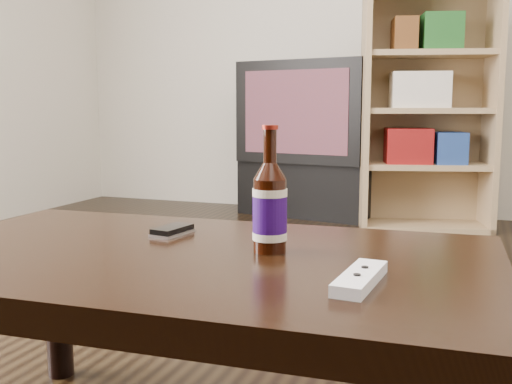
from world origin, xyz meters
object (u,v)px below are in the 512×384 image
(tv_stand, at_px, (312,187))
(phone, at_px, (172,231))
(beer_bottle, at_px, (270,208))
(remote, at_px, (360,278))
(bookshelf, at_px, (425,106))
(tv, at_px, (313,112))
(coffee_table, at_px, (191,282))

(tv_stand, height_order, phone, phone)
(beer_bottle, height_order, remote, beer_bottle)
(remote, bearing_deg, tv_stand, 110.39)
(tv_stand, relative_size, bookshelf, 0.65)
(tv, xyz_separation_m, phone, (0.42, -2.88, -0.26))
(coffee_table, distance_m, beer_bottle, 0.22)
(tv, bearing_deg, beer_bottle, -66.57)
(tv_stand, distance_m, tv, 0.53)
(tv, xyz_separation_m, bookshelf, (0.77, -0.23, 0.04))
(tv_stand, height_order, remote, remote)
(coffee_table, relative_size, beer_bottle, 4.85)
(phone, height_order, remote, remote)
(coffee_table, distance_m, phone, 0.20)
(phone, xyz_separation_m, remote, (0.49, -0.25, 0.00))
(coffee_table, height_order, phone, phone)
(beer_bottle, bearing_deg, tv_stand, 103.09)
(bookshelf, height_order, phone, bookshelf)
(tv, bearing_deg, phone, -71.37)
(phone, bearing_deg, coffee_table, -41.86)
(tv_stand, bearing_deg, coffee_table, -69.55)
(beer_bottle, xyz_separation_m, phone, (-0.27, 0.08, -0.08))
(remote, bearing_deg, tv, 110.40)
(tv_stand, xyz_separation_m, remote, (0.91, -3.13, 0.28))
(tv_stand, distance_m, phone, 2.92)
(tv_stand, distance_m, bookshelf, 0.99)
(coffee_table, bearing_deg, tv_stand, 100.12)
(tv, distance_m, bookshelf, 0.81)
(tv, height_order, bookshelf, bookshelf)
(remote, bearing_deg, bookshelf, 96.87)
(coffee_table, bearing_deg, tv, 100.13)
(beer_bottle, distance_m, phone, 0.29)
(tv, height_order, remote, tv)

